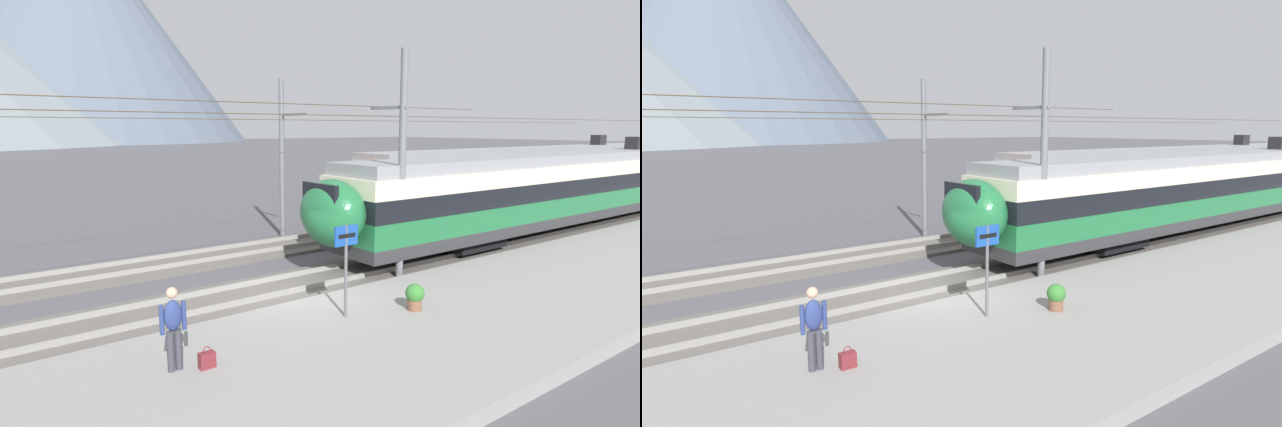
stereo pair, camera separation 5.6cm
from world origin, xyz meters
The scene contains 13 objects.
ground_plane centered at (0.00, 0.00, 0.00)m, with size 400.00×400.00×0.00m, color #4C4C51.
platform_slab centered at (0.00, -3.90, 0.17)m, with size 120.00×6.46×0.35m, color gray.
track_near centered at (0.00, 1.17, 0.07)m, with size 120.00×3.00×0.28m.
track_far centered at (0.00, 6.12, 0.07)m, with size 120.00×3.00×0.28m.
train_near_platform centered at (18.36, 1.17, 2.23)m, with size 33.71×3.00×4.27m.
train_far_track centered at (24.23, 6.12, 2.23)m, with size 34.96×2.87×4.27m.
catenary_mast_mid centered at (4.06, -0.09, 3.91)m, with size 43.90×1.66×7.50m.
catenary_mast_far_side centered at (4.54, 7.85, 3.80)m, with size 43.90×2.18×7.21m.
platform_sign centered at (-0.02, -2.43, 2.06)m, with size 0.70×0.08×2.33m.
passenger_walking centered at (-4.53, -2.73, 1.29)m, with size 0.53×0.22×1.69m.
handbag_beside_passenger centered at (-3.98, -3.00, 0.52)m, with size 0.32×0.18×0.45m.
potted_plant_platform_edge centered at (1.73, -3.12, 0.75)m, with size 0.50×0.50×0.70m.
mountain_central_peak centered at (33.74, 205.00, 44.60)m, with size 126.76×126.76×89.20m, color #515B6B.
Camera 1 is at (-7.66, -11.94, 5.04)m, focal length 28.49 mm.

